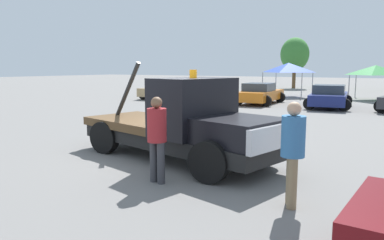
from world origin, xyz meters
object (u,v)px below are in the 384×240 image
at_px(parked_car_tan, 163,90).
at_px(parked_car_orange, 260,94).
at_px(person_at_hood, 157,134).
at_px(tree_center, 295,54).
at_px(traffic_cone, 231,128).
at_px(parked_car_navy, 329,97).
at_px(canopy_tent_green, 376,70).
at_px(person_near_truck, 293,147).
at_px(canopy_tent_blue, 288,68).
at_px(tow_truck, 185,126).
at_px(parked_car_skyblue, 204,92).

distance_m(parked_car_tan, parked_car_orange, 7.74).
xyz_separation_m(person_at_hood, tree_center, (-8.08, 35.80, 2.73)).
distance_m(parked_car_tan, traffic_cone, 15.75).
bearing_deg(tree_center, traffic_cone, -76.98).
distance_m(parked_car_navy, tree_center, 20.94).
relative_size(person_at_hood, tree_center, 0.32).
xyz_separation_m(parked_car_navy, canopy_tent_green, (1.59, 7.23, 1.48)).
bearing_deg(traffic_cone, person_at_hood, -78.88).
height_order(person_near_truck, canopy_tent_blue, canopy_tent_blue).
height_order(parked_car_tan, canopy_tent_blue, canopy_tent_blue).
bearing_deg(person_near_truck, parked_car_navy, -103.01).
bearing_deg(parked_car_tan, tree_center, -15.38).
bearing_deg(traffic_cone, parked_car_navy, 85.10).
bearing_deg(parked_car_navy, parked_car_orange, 79.44).
relative_size(person_at_hood, traffic_cone, 3.21).
relative_size(parked_car_navy, canopy_tent_blue, 1.49).
bearing_deg(parked_car_navy, tow_truck, 170.60).
relative_size(tow_truck, traffic_cone, 11.11).
bearing_deg(tow_truck, parked_car_tan, 140.37).
xyz_separation_m(parked_car_orange, canopy_tent_blue, (-0.32, 6.73, 1.65)).
bearing_deg(parked_car_skyblue, traffic_cone, -151.78).
bearing_deg(tree_center, canopy_tent_blue, -75.20).
xyz_separation_m(tree_center, traffic_cone, (6.95, -30.06, -3.49)).
distance_m(tow_truck, parked_car_tan, 19.13).
bearing_deg(person_near_truck, parked_car_orange, -89.55).
height_order(tow_truck, canopy_tent_green, tow_truck).
relative_size(parked_car_skyblue, canopy_tent_blue, 1.48).
relative_size(person_near_truck, parked_car_navy, 0.38).
distance_m(person_near_truck, canopy_tent_green, 23.80).
xyz_separation_m(canopy_tent_green, traffic_cone, (-2.53, -18.15, -1.88)).
bearing_deg(person_at_hood, person_near_truck, 102.78).
xyz_separation_m(person_at_hood, traffic_cone, (-1.13, 5.73, -0.77)).
distance_m(parked_car_tan, tree_center, 19.63).
relative_size(parked_car_skyblue, parked_car_orange, 0.97).
xyz_separation_m(person_at_hood, canopy_tent_green, (1.40, 23.88, 1.11)).
bearing_deg(tow_truck, canopy_tent_blue, 113.71).
xyz_separation_m(tow_truck, parked_car_navy, (0.29, 14.86, -0.26)).
bearing_deg(canopy_tent_blue, tree_center, 104.80).
height_order(parked_car_navy, tree_center, tree_center).
bearing_deg(parked_car_tan, canopy_tent_green, -65.75).
relative_size(parked_car_navy, tree_center, 0.84).
relative_size(tree_center, traffic_cone, 10.15).
relative_size(parked_car_skyblue, canopy_tent_green, 1.54).
bearing_deg(canopy_tent_green, person_at_hood, -93.36).
bearing_deg(person_at_hood, parked_car_navy, -169.56).
xyz_separation_m(canopy_tent_blue, traffic_cone, (3.71, -17.82, -2.05)).
distance_m(parked_car_skyblue, canopy_tent_blue, 8.02).
bearing_deg(parked_car_orange, canopy_tent_green, -43.88).
relative_size(canopy_tent_blue, canopy_tent_green, 1.04).
bearing_deg(tree_center, parked_car_navy, -67.62).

